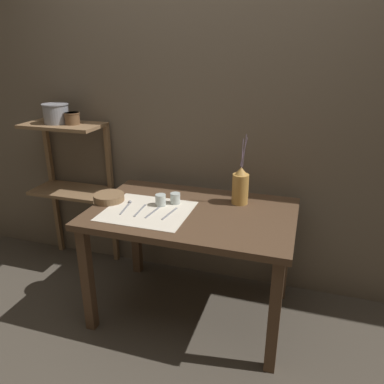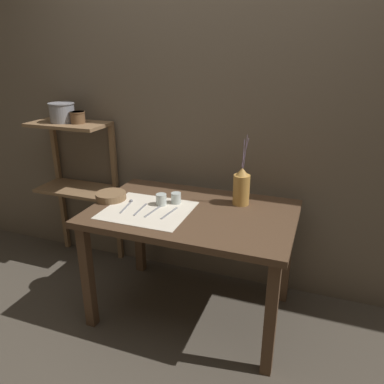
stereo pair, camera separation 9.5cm
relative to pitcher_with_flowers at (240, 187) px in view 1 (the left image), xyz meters
name	(u,v)px [view 1 (the left image)]	position (x,y,z in m)	size (l,w,h in m)	color
ground_plane	(192,310)	(-0.25, -0.20, -0.85)	(12.00, 12.00, 0.00)	#473F35
stone_wall_back	(214,120)	(-0.25, 0.31, 0.35)	(7.00, 0.06, 2.40)	brown
wooden_table	(192,225)	(-0.25, -0.20, -0.21)	(1.23, 0.80, 0.74)	#4C3523
wooden_shelf_unit	(71,168)	(-1.33, 0.14, -0.05)	(0.58, 0.31, 1.15)	brown
linen_cloth	(147,211)	(-0.51, -0.29, -0.11)	(0.51, 0.44, 0.00)	beige
pitcher_with_flowers	(240,187)	(0.00, 0.00, 0.00)	(0.10, 0.10, 0.45)	#B7843D
wooden_bowl	(109,198)	(-0.81, -0.22, -0.09)	(0.20, 0.20, 0.05)	brown
glass_tumbler_near	(161,200)	(-0.46, -0.19, -0.07)	(0.07, 0.07, 0.07)	#B7C1BC
glass_tumbler_far	(175,198)	(-0.39, -0.13, -0.07)	(0.06, 0.06, 0.07)	#B7C1BC
spoon_outer	(128,205)	(-0.66, -0.25, -0.10)	(0.04, 0.19, 0.02)	gray
fork_inner	(140,210)	(-0.55, -0.30, -0.11)	(0.02, 0.18, 0.00)	gray
knife_center	(153,212)	(-0.47, -0.30, -0.11)	(0.03, 0.18, 0.00)	gray
fork_outer	(170,214)	(-0.36, -0.29, -0.11)	(0.04, 0.18, 0.00)	gray
metal_pot_large	(56,113)	(-1.37, 0.10, 0.37)	(0.19, 0.19, 0.14)	gray
metal_pot_small	(72,118)	(-1.24, 0.10, 0.34)	(0.11, 0.11, 0.08)	brown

